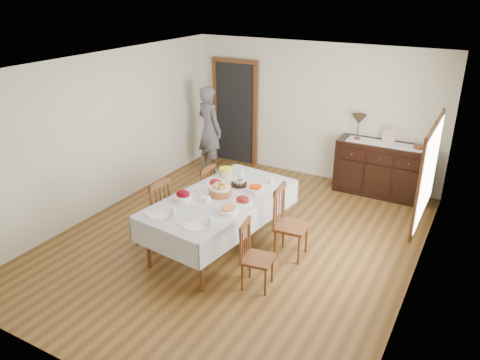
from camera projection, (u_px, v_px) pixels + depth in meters
The scene contains 26 objects.
ground at pixel (237, 240), 7.07m from camera, with size 6.00×6.00×0.00m, color brown.
room_shell at pixel (242, 127), 6.83m from camera, with size 5.02×6.02×2.65m.
dining_table at pixel (221, 203), 6.62m from camera, with size 1.46×2.47×0.81m.
chair_left_near at pixel (154, 212), 6.76m from camera, with size 0.46×0.46×1.05m.
chair_left_far at pixel (202, 193), 7.48m from camera, with size 0.42×0.42×0.96m.
chair_right_near at pixel (254, 255), 5.84m from camera, with size 0.43×0.43×0.90m.
chair_right_far at pixel (288, 222), 6.50m from camera, with size 0.46×0.46×1.04m.
sideboard at pixel (382, 169), 8.41m from camera, with size 1.63×0.59×0.98m.
person at pixel (209, 126), 9.32m from camera, with size 0.58×0.37×1.86m, color slate.
bread_basket at pixel (220, 190), 6.61m from camera, with size 0.32×0.32×0.18m.
egg_basket at pixel (239, 183), 6.93m from camera, with size 0.24×0.24×0.10m.
ham_platter_a at pixel (216, 183), 6.95m from camera, with size 0.31×0.31×0.11m.
ham_platter_b at pixel (243, 200), 6.41m from camera, with size 0.30×0.30×0.11m.
beet_bowl at pixel (183, 196), 6.46m from camera, with size 0.26×0.26×0.15m.
carrot_bowl at pixel (255, 189), 6.72m from camera, with size 0.23×0.23×0.10m.
pineapple_bowl at pixel (226, 172), 7.27m from camera, with size 0.22×0.22×0.13m.
casserole_dish at pixel (228, 210), 6.13m from camera, with size 0.26×0.26×0.08m.
butter_dish at pixel (205, 199), 6.44m from camera, with size 0.15×0.11×0.07m.
setting_left at pixel (162, 214), 6.07m from camera, with size 0.43×0.31×0.10m.
setting_right at pixel (199, 224), 5.80m from camera, with size 0.43×0.31×0.10m.
glass_far_a at pixel (242, 174), 7.25m from camera, with size 0.06×0.06×0.09m.
glass_far_b at pixel (271, 181), 6.99m from camera, with size 0.07×0.07×0.10m.
runner at pixel (384, 144), 8.19m from camera, with size 1.30×0.35×0.01m.
table_lamp at pixel (359, 120), 8.29m from camera, with size 0.26×0.26×0.46m.
picture_frame at pixel (389, 138), 8.07m from camera, with size 0.22×0.08×0.28m.
deco_bowl at pixel (419, 147), 7.94m from camera, with size 0.20×0.20×0.06m.
Camera 1 is at (3.03, -5.34, 3.62)m, focal length 35.00 mm.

